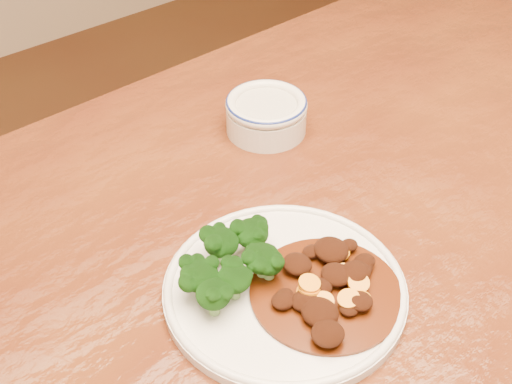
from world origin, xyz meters
TOP-DOWN VIEW (x-y plane):
  - dining_table at (-0.00, 0.00)m, footprint 1.52×0.94m
  - dinner_plate at (-0.08, 0.00)m, footprint 0.25×0.25m
  - broccoli_florets at (-0.12, 0.04)m, footprint 0.12×0.09m
  - mince_stew at (-0.06, -0.03)m, footprint 0.15×0.15m
  - dip_bowl at (0.08, 0.24)m, footprint 0.11×0.11m

SIDE VIEW (x-z plane):
  - dining_table at x=0.00m, z-range 0.30..1.05m
  - dinner_plate at x=-0.08m, z-range 0.75..0.77m
  - mince_stew at x=-0.06m, z-range 0.76..0.78m
  - dip_bowl at x=0.08m, z-range 0.75..0.80m
  - broccoli_florets at x=-0.12m, z-range 0.77..0.81m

